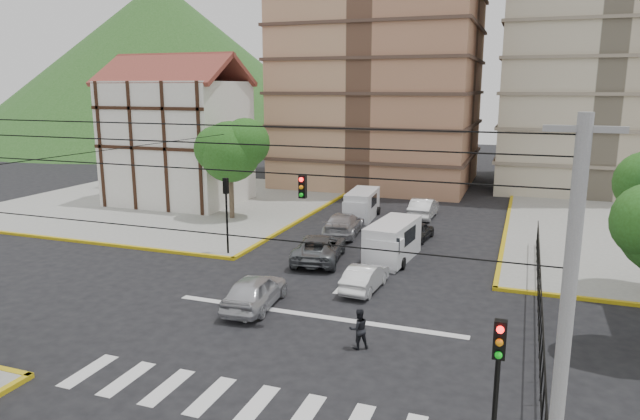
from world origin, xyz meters
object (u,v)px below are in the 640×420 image
at_px(traffic_light_nw, 226,203).
at_px(traffic_light_se, 497,380).
at_px(van_left_lane, 361,205).
at_px(car_silver_front_left, 255,291).
at_px(van_right_lane, 392,243).
at_px(pedestrian_crosswalk, 359,329).
at_px(car_white_front_right, 365,277).

bearing_deg(traffic_light_nw, traffic_light_se, -45.00).
xyz_separation_m(van_left_lane, car_silver_front_left, (0.38, -18.36, -0.24)).
bearing_deg(van_right_lane, pedestrian_crosswalk, -77.30).
xyz_separation_m(car_silver_front_left, car_white_front_right, (3.97, 3.82, -0.12)).
relative_size(traffic_light_nw, van_right_lane, 0.87).
height_order(traffic_light_se, car_silver_front_left, traffic_light_se).
xyz_separation_m(traffic_light_se, traffic_light_nw, (-15.60, 15.60, 0.00)).
relative_size(traffic_light_nw, car_silver_front_left, 0.99).
bearing_deg(van_left_lane, pedestrian_crosswalk, -78.14).
relative_size(traffic_light_se, pedestrian_crosswalk, 2.83).
xyz_separation_m(van_right_lane, car_white_front_right, (-0.14, -4.98, -0.44)).
relative_size(car_silver_front_left, pedestrian_crosswalk, 2.85).
relative_size(traffic_light_nw, van_left_lane, 0.94).
distance_m(car_silver_front_left, car_white_front_right, 5.51).
height_order(traffic_light_nw, car_white_front_right, traffic_light_nw).
bearing_deg(pedestrian_crosswalk, traffic_light_nw, -75.35).
bearing_deg(pedestrian_crosswalk, car_white_front_right, -111.42).
height_order(traffic_light_nw, pedestrian_crosswalk, traffic_light_nw).
bearing_deg(traffic_light_nw, car_white_front_right, -17.10).
distance_m(traffic_light_se, van_right_lane, 19.07).
bearing_deg(van_right_lane, car_white_front_right, -85.73).
bearing_deg(car_white_front_right, pedestrian_crosswalk, 106.71).
distance_m(van_left_lane, car_silver_front_left, 18.36).
distance_m(traffic_light_nw, car_silver_front_left, 8.61).
height_order(car_white_front_right, pedestrian_crosswalk, pedestrian_crosswalk).
xyz_separation_m(traffic_light_se, pedestrian_crosswalk, (-5.14, 6.67, -2.33)).
xyz_separation_m(traffic_light_nw, pedestrian_crosswalk, (10.46, -8.93, -2.33)).
relative_size(van_right_lane, car_white_front_right, 1.32).
height_order(van_right_lane, pedestrian_crosswalk, van_right_lane).
relative_size(car_white_front_right, pedestrian_crosswalk, 2.46).
bearing_deg(car_white_front_right, van_right_lane, -88.33).
bearing_deg(car_silver_front_left, pedestrian_crosswalk, 152.79).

